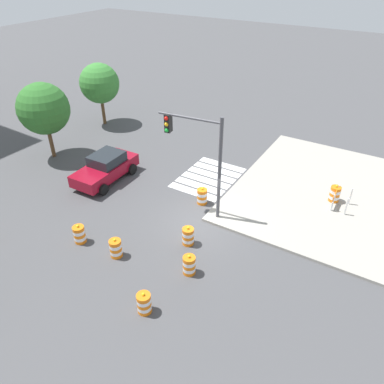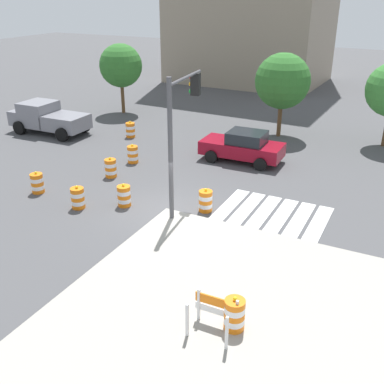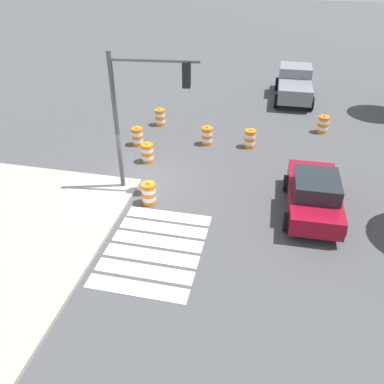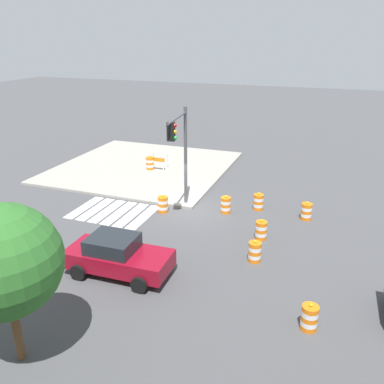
{
  "view_description": "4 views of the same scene",
  "coord_description": "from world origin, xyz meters",
  "px_view_note": "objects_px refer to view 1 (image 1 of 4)",
  "views": [
    {
      "loc": [
        -13.33,
        -7.43,
        11.89
      ],
      "look_at": [
        0.91,
        1.15,
        0.91
      ],
      "focal_mm": 34.57,
      "sensor_mm": 36.0,
      "label": 1
    },
    {
      "loc": [
        8.53,
        -14.54,
        8.51
      ],
      "look_at": [
        0.7,
        0.99,
        0.63
      ],
      "focal_mm": 42.53,
      "sensor_mm": 36.0,
      "label": 2
    },
    {
      "loc": [
        13.72,
        5.23,
        8.99
      ],
      "look_at": [
        1.91,
        2.65,
        1.09
      ],
      "focal_mm": 36.93,
      "sensor_mm": 36.0,
      "label": 3
    },
    {
      "loc": [
        -7.13,
        19.51,
        9.2
      ],
      "look_at": [
        -0.19,
        0.51,
        1.29
      ],
      "focal_mm": 37.75,
      "sensor_mm": 36.0,
      "label": 4
    }
  ],
  "objects_px": {
    "traffic_barrel_median_far": "(144,303)",
    "traffic_barrel_lane_center": "(116,248)",
    "traffic_barrel_opposite_curb": "(189,265)",
    "traffic_barrel_on_sidewalk": "(335,194)",
    "traffic_light_pole": "(198,148)",
    "traffic_barrel_far_curb": "(202,196)",
    "construction_barricade": "(338,197)",
    "street_tree_streetside_mid": "(43,109)",
    "traffic_barrel_crosswalk_end": "(79,234)",
    "street_tree_streetside_near": "(99,83)",
    "sports_car": "(106,168)",
    "traffic_barrel_near_corner": "(188,236)"
  },
  "relations": [
    {
      "from": "traffic_barrel_near_corner",
      "to": "street_tree_streetside_near",
      "type": "xyz_separation_m",
      "value": [
        8.98,
        13.45,
        2.81
      ]
    },
    {
      "from": "traffic_barrel_median_far",
      "to": "traffic_barrel_on_sidewalk",
      "type": "xyz_separation_m",
      "value": [
        11.33,
        -4.52,
        0.15
      ]
    },
    {
      "from": "traffic_barrel_far_curb",
      "to": "traffic_light_pole",
      "type": "xyz_separation_m",
      "value": [
        -0.96,
        -0.27,
        3.46
      ]
    },
    {
      "from": "traffic_barrel_on_sidewalk",
      "to": "street_tree_streetside_mid",
      "type": "distance_m",
      "value": 18.39
    },
    {
      "from": "traffic_barrel_far_curb",
      "to": "traffic_light_pole",
      "type": "relative_size",
      "value": 0.19
    },
    {
      "from": "construction_barricade",
      "to": "street_tree_streetside_near",
      "type": "relative_size",
      "value": 0.27
    },
    {
      "from": "traffic_light_pole",
      "to": "traffic_barrel_lane_center",
      "type": "bearing_deg",
      "value": 161.92
    },
    {
      "from": "traffic_barrel_crosswalk_end",
      "to": "traffic_barrel_lane_center",
      "type": "bearing_deg",
      "value": -86.23
    },
    {
      "from": "traffic_barrel_lane_center",
      "to": "street_tree_streetside_near",
      "type": "height_order",
      "value": "street_tree_streetside_near"
    },
    {
      "from": "traffic_barrel_on_sidewalk",
      "to": "traffic_light_pole",
      "type": "distance_m",
      "value": 8.32
    },
    {
      "from": "traffic_barrel_crosswalk_end",
      "to": "traffic_barrel_far_curb",
      "type": "relative_size",
      "value": 1.0
    },
    {
      "from": "traffic_barrel_on_sidewalk",
      "to": "traffic_barrel_crosswalk_end",
      "type": "bearing_deg",
      "value": 134.88
    },
    {
      "from": "traffic_barrel_near_corner",
      "to": "construction_barricade",
      "type": "relative_size",
      "value": 0.78
    },
    {
      "from": "street_tree_streetside_near",
      "to": "traffic_light_pole",
      "type": "bearing_deg",
      "value": -117.81
    },
    {
      "from": "traffic_barrel_far_curb",
      "to": "traffic_barrel_opposite_curb",
      "type": "relative_size",
      "value": 1.0
    },
    {
      "from": "traffic_barrel_crosswalk_end",
      "to": "traffic_barrel_median_far",
      "type": "bearing_deg",
      "value": -108.19
    },
    {
      "from": "traffic_barrel_near_corner",
      "to": "traffic_barrel_opposite_curb",
      "type": "height_order",
      "value": "same"
    },
    {
      "from": "traffic_barrel_opposite_curb",
      "to": "traffic_barrel_far_curb",
      "type": "bearing_deg",
      "value": 23.72
    },
    {
      "from": "street_tree_streetside_near",
      "to": "construction_barricade",
      "type": "bearing_deg",
      "value": -97.11
    },
    {
      "from": "construction_barricade",
      "to": "traffic_barrel_lane_center",
      "type": "bearing_deg",
      "value": 139.3
    },
    {
      "from": "traffic_barrel_far_curb",
      "to": "traffic_barrel_opposite_curb",
      "type": "bearing_deg",
      "value": -156.28
    },
    {
      "from": "traffic_barrel_far_curb",
      "to": "traffic_barrel_lane_center",
      "type": "distance_m",
      "value": 5.85
    },
    {
      "from": "traffic_barrel_crosswalk_end",
      "to": "sports_car",
      "type": "bearing_deg",
      "value": 29.33
    },
    {
      "from": "traffic_barrel_far_curb",
      "to": "street_tree_streetside_near",
      "type": "distance_m",
      "value": 13.88
    },
    {
      "from": "traffic_barrel_crosswalk_end",
      "to": "traffic_barrel_lane_center",
      "type": "xyz_separation_m",
      "value": [
        0.14,
        -2.15,
        0.0
      ]
    },
    {
      "from": "traffic_barrel_lane_center",
      "to": "traffic_barrel_opposite_curb",
      "type": "distance_m",
      "value": 3.53
    },
    {
      "from": "traffic_barrel_lane_center",
      "to": "street_tree_streetside_mid",
      "type": "bearing_deg",
      "value": 62.27
    },
    {
      "from": "sports_car",
      "to": "traffic_barrel_opposite_curb",
      "type": "xyz_separation_m",
      "value": [
        -4.12,
        -8.43,
        -0.36
      ]
    },
    {
      "from": "traffic_barrel_far_curb",
      "to": "traffic_light_pole",
      "type": "height_order",
      "value": "traffic_light_pole"
    },
    {
      "from": "traffic_barrel_far_curb",
      "to": "traffic_light_pole",
      "type": "bearing_deg",
      "value": -164.24
    },
    {
      "from": "construction_barricade",
      "to": "traffic_barrel_opposite_curb",
      "type": "bearing_deg",
      "value": 152.12
    },
    {
      "from": "construction_barricade",
      "to": "street_tree_streetside_mid",
      "type": "xyz_separation_m",
      "value": [
        -3.71,
        17.96,
        2.66
      ]
    },
    {
      "from": "sports_car",
      "to": "traffic_barrel_crosswalk_end",
      "type": "bearing_deg",
      "value": -150.67
    },
    {
      "from": "traffic_barrel_on_sidewalk",
      "to": "street_tree_streetside_near",
      "type": "distance_m",
      "value": 18.88
    },
    {
      "from": "street_tree_streetside_mid",
      "to": "traffic_light_pole",
      "type": "bearing_deg",
      "value": -92.9
    },
    {
      "from": "sports_car",
      "to": "traffic_barrel_on_sidewalk",
      "type": "xyz_separation_m",
      "value": [
        4.56,
        -12.53,
        -0.21
      ]
    },
    {
      "from": "construction_barricade",
      "to": "traffic_light_pole",
      "type": "xyz_separation_m",
      "value": [
        -4.3,
        6.24,
        3.19
      ]
    },
    {
      "from": "traffic_barrel_far_curb",
      "to": "street_tree_streetside_mid",
      "type": "distance_m",
      "value": 11.82
    },
    {
      "from": "sports_car",
      "to": "street_tree_streetside_near",
      "type": "bearing_deg",
      "value": 43.14
    },
    {
      "from": "construction_barricade",
      "to": "traffic_barrel_median_far",
      "type": "bearing_deg",
      "value": 156.33
    },
    {
      "from": "traffic_barrel_lane_center",
      "to": "street_tree_streetside_near",
      "type": "relative_size",
      "value": 0.21
    },
    {
      "from": "traffic_barrel_opposite_curb",
      "to": "street_tree_streetside_near",
      "type": "distance_m",
      "value": 18.17
    },
    {
      "from": "traffic_barrel_median_far",
      "to": "traffic_barrel_lane_center",
      "type": "relative_size",
      "value": 1.0
    },
    {
      "from": "traffic_barrel_crosswalk_end",
      "to": "traffic_barrel_lane_center",
      "type": "distance_m",
      "value": 2.15
    },
    {
      "from": "traffic_barrel_on_sidewalk",
      "to": "street_tree_streetside_mid",
      "type": "bearing_deg",
      "value": 103.2
    },
    {
      "from": "traffic_barrel_crosswalk_end",
      "to": "street_tree_streetside_mid",
      "type": "distance_m",
      "value": 10.15
    },
    {
      "from": "traffic_barrel_far_curb",
      "to": "construction_barricade",
      "type": "distance_m",
      "value": 7.32
    },
    {
      "from": "traffic_barrel_far_curb",
      "to": "construction_barricade",
      "type": "relative_size",
      "value": 0.78
    },
    {
      "from": "traffic_barrel_lane_center",
      "to": "traffic_barrel_opposite_curb",
      "type": "bearing_deg",
      "value": -76.59
    },
    {
      "from": "traffic_barrel_crosswalk_end",
      "to": "traffic_barrel_median_far",
      "type": "xyz_separation_m",
      "value": [
        -1.7,
        -5.16,
        0.0
      ]
    }
  ]
}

